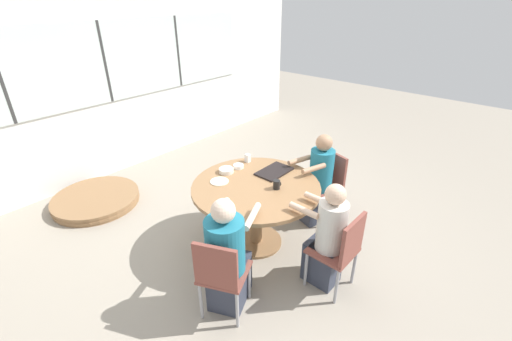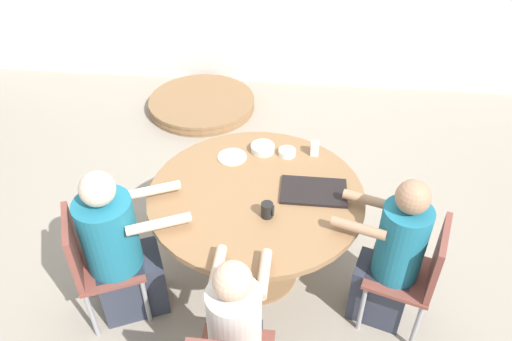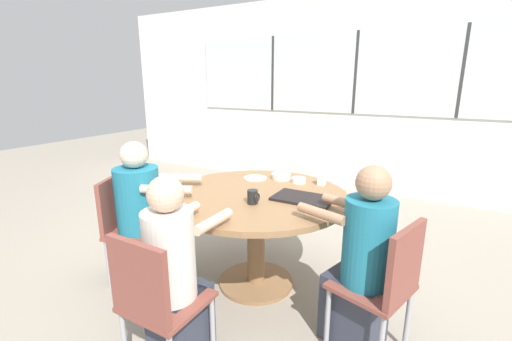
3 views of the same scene
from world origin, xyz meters
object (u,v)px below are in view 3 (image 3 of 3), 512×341
object	(u,v)px
chair_for_man_teal_shirt	(124,220)
person_woman_green_shirt	(361,267)
folded_table_stack	(280,189)
chair_for_woman_green_shirt	(387,280)
bowl_white_shallow	(299,180)
chair_for_man_blue_shirt	(154,297)
person_man_teal_shirt	(144,221)
person_man_blue_shirt	(176,281)
milk_carton_small	(322,179)
bowl_cereal	(282,176)
coffee_mug	(253,197)

from	to	relation	value
chair_for_man_teal_shirt	person_woman_green_shirt	distance (m)	1.85
folded_table_stack	chair_for_man_teal_shirt	bearing A→B (deg)	-93.10
chair_for_woman_green_shirt	bowl_white_shallow	distance (m)	1.16
chair_for_man_blue_shirt	person_man_teal_shirt	xyz separation A→B (m)	(-0.81, 0.69, -0.00)
person_man_blue_shirt	chair_for_man_blue_shirt	bearing A→B (deg)	-90.00
chair_for_woman_green_shirt	folded_table_stack	distance (m)	3.18
chair_for_man_blue_shirt	person_woman_green_shirt	world-z (taller)	person_woman_green_shirt
chair_for_woman_green_shirt	milk_carton_small	size ratio (longest dim) A/B	8.75
bowl_white_shallow	person_man_teal_shirt	bearing A→B (deg)	-141.13
bowl_cereal	folded_table_stack	distance (m)	2.09
person_man_teal_shirt	coffee_mug	size ratio (longest dim) A/B	11.73
person_man_blue_shirt	milk_carton_small	xyz separation A→B (m)	(0.38, 1.36, 0.30)
bowl_cereal	coffee_mug	bearing A→B (deg)	-82.41
chair_for_woman_green_shirt	coffee_mug	distance (m)	0.98
person_woman_green_shirt	milk_carton_small	size ratio (longest dim) A/B	11.71
chair_for_man_blue_shirt	person_man_teal_shirt	distance (m)	1.06
coffee_mug	chair_for_man_teal_shirt	bearing A→B (deg)	-167.58
person_man_blue_shirt	milk_carton_small	size ratio (longest dim) A/B	11.50
chair_for_woman_green_shirt	person_woman_green_shirt	size ratio (longest dim) A/B	0.75
person_man_blue_shirt	milk_carton_small	world-z (taller)	person_man_blue_shirt
folded_table_stack	person_man_blue_shirt	bearing A→B (deg)	-75.39
folded_table_stack	person_man_teal_shirt	bearing A→B (deg)	-89.81
person_woman_green_shirt	milk_carton_small	xyz separation A→B (m)	(-0.50, 0.72, 0.29)
person_man_blue_shirt	person_man_teal_shirt	xyz separation A→B (m)	(-0.81, 0.53, -0.01)
person_woman_green_shirt	chair_for_man_blue_shirt	bearing A→B (deg)	149.57
milk_carton_small	chair_for_woman_green_shirt	bearing A→B (deg)	-49.57
bowl_white_shallow	bowl_cereal	xyz separation A→B (m)	(-0.17, 0.03, 0.00)
person_man_teal_shirt	folded_table_stack	bearing A→B (deg)	155.65
chair_for_woman_green_shirt	person_man_teal_shirt	distance (m)	1.84
chair_for_man_teal_shirt	coffee_mug	world-z (taller)	coffee_mug
chair_for_man_blue_shirt	chair_for_man_teal_shirt	size ratio (longest dim) A/B	1.00
person_woman_green_shirt	person_man_teal_shirt	bearing A→B (deg)	110.80
bowl_white_shallow	milk_carton_small	bearing A→B (deg)	7.44
person_woman_green_shirt	person_man_blue_shirt	bearing A→B (deg)	143.30
bowl_white_shallow	folded_table_stack	distance (m)	2.19
chair_for_man_teal_shirt	person_man_blue_shirt	size ratio (longest dim) A/B	0.76
milk_carton_small	person_woman_green_shirt	bearing A→B (deg)	-55.28
chair_for_man_blue_shirt	person_man_teal_shirt	bearing A→B (deg)	139.92
person_woman_green_shirt	folded_table_stack	xyz separation A→B (m)	(-1.69, 2.49, -0.47)
coffee_mug	folded_table_stack	distance (m)	2.71
coffee_mug	bowl_cereal	bearing A→B (deg)	97.59
chair_for_man_blue_shirt	chair_for_woman_green_shirt	bearing A→B (deg)	36.73
person_woman_green_shirt	person_man_teal_shirt	size ratio (longest dim) A/B	1.00
chair_for_man_teal_shirt	milk_carton_small	size ratio (longest dim) A/B	8.75
chair_for_woman_green_shirt	folded_table_stack	bearing A→B (deg)	53.21
chair_for_man_blue_shirt	coffee_mug	size ratio (longest dim) A/B	8.75
person_man_teal_shirt	bowl_white_shallow	bearing A→B (deg)	104.33
milk_carton_small	folded_table_stack	world-z (taller)	milk_carton_small
chair_for_man_blue_shirt	person_woman_green_shirt	bearing A→B (deg)	43.04
chair_for_man_blue_shirt	bowl_white_shallow	size ratio (longest dim) A/B	7.15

